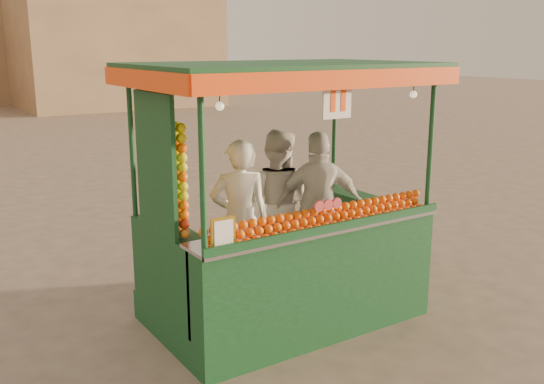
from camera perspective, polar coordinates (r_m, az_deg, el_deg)
ground at (r=6.82m, az=-2.28°, el=-11.43°), size 90.00×90.00×0.00m
building_right at (r=31.03m, az=-14.41°, el=12.45°), size 9.00×6.00×5.00m
juice_cart at (r=6.35m, az=1.07°, el=-4.80°), size 2.99×1.94×2.71m
vendor_left at (r=6.23m, az=-3.04°, el=-2.61°), size 0.71×0.59×1.66m
vendor_middle at (r=6.89m, az=0.43°, el=-1.01°), size 1.00×1.03×1.66m
vendor_right at (r=6.73m, az=4.43°, el=-1.39°), size 1.06×0.81×1.67m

